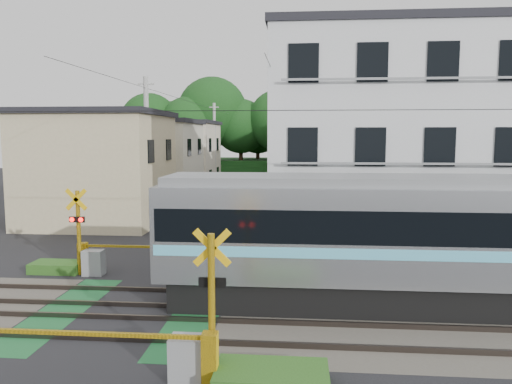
# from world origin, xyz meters

# --- Properties ---
(ground) EXTENTS (120.00, 120.00, 0.00)m
(ground) POSITION_xyz_m (0.00, 0.00, 0.00)
(ground) COLOR black
(track_bed) EXTENTS (120.00, 120.00, 0.14)m
(track_bed) POSITION_xyz_m (0.00, 0.00, 0.04)
(track_bed) COLOR #47423A
(track_bed) RESTS_ON ground
(crossing_signal_near) EXTENTS (4.74, 0.65, 3.09)m
(crossing_signal_near) POSITION_xyz_m (2.59, -3.65, 0.71)
(crossing_signal_near) COLOR yellow
(crossing_signal_near) RESTS_ON ground
(crossing_signal_far) EXTENTS (4.74, 0.65, 3.09)m
(crossing_signal_far) POSITION_xyz_m (-2.59, 3.65, 0.71)
(crossing_signal_far) COLOR yellow
(crossing_signal_far) RESTS_ON ground
(apartment_block) EXTENTS (10.20, 8.36, 9.30)m
(apartment_block) POSITION_xyz_m (8.50, 9.49, 4.66)
(apartment_block) COLOR silver
(apartment_block) RESTS_ON ground
(houses_row) EXTENTS (22.07, 31.35, 6.80)m
(houses_row) POSITION_xyz_m (0.25, 25.92, 3.24)
(houses_row) COLOR #C9B98E
(houses_row) RESTS_ON ground
(tree_hill) EXTENTS (40.00, 13.17, 11.99)m
(tree_hill) POSITION_xyz_m (-1.20, 48.20, 5.31)
(tree_hill) COLOR #164015
(tree_hill) RESTS_ON ground
(catenary) EXTENTS (60.00, 5.04, 7.00)m
(catenary) POSITION_xyz_m (6.00, 0.03, 3.70)
(catenary) COLOR #2D2D33
(catenary) RESTS_ON ground
(utility_poles) EXTENTS (7.90, 42.00, 8.00)m
(utility_poles) POSITION_xyz_m (-1.05, 23.01, 4.08)
(utility_poles) COLOR #A5A5A0
(utility_poles) RESTS_ON ground
(pedestrian) EXTENTS (0.60, 0.40, 1.62)m
(pedestrian) POSITION_xyz_m (1.79, 31.28, 0.81)
(pedestrian) COLOR #252A2E
(pedestrian) RESTS_ON ground
(weed_patches) EXTENTS (10.25, 8.80, 0.40)m
(weed_patches) POSITION_xyz_m (1.76, -0.09, 0.18)
(weed_patches) COLOR #2D5E1E
(weed_patches) RESTS_ON ground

